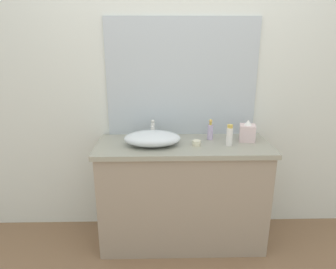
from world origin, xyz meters
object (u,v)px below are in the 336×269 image
tissue_box (247,132)px  candle_jar (196,143)px  lotion_bottle (229,136)px  sink_basin (152,138)px  soap_dispenser (210,131)px

tissue_box → candle_jar: 0.42m
lotion_bottle → tissue_box: bearing=33.9°
sink_basin → lotion_bottle: (0.57, -0.02, 0.02)m
sink_basin → tissue_box: tissue_box is taller
soap_dispenser → candle_jar: (-0.12, -0.14, -0.05)m
sink_basin → tissue_box: size_ratio=2.52×
soap_dispenser → tissue_box: tissue_box is taller
soap_dispenser → lotion_bottle: (0.12, -0.15, 0.01)m
soap_dispenser → sink_basin: bearing=-164.0°
tissue_box → soap_dispenser: bearing=172.1°
soap_dispenser → tissue_box: bearing=-7.9°
soap_dispenser → lotion_bottle: bearing=-51.8°
tissue_box → lotion_bottle: bearing=-146.1°
sink_basin → tissue_box: 0.74m
sink_basin → candle_jar: (0.33, -0.02, -0.03)m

